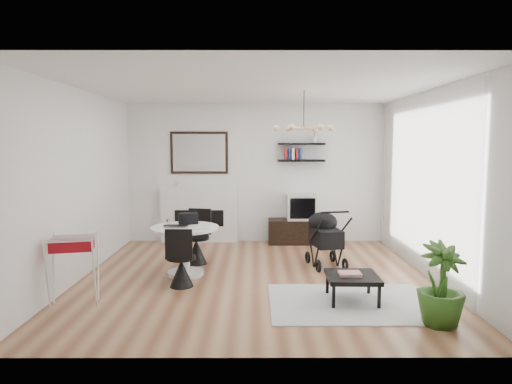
{
  "coord_description": "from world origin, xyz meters",
  "views": [
    {
      "loc": [
        -0.02,
        -6.43,
        1.92
      ],
      "look_at": [
        0.0,
        0.4,
        1.2
      ],
      "focal_mm": 32.0,
      "sensor_mm": 36.0,
      "label": 1
    }
  ],
  "objects_px": {
    "tv_console": "(301,231)",
    "dining_table": "(185,243)",
    "fireplace": "(200,207)",
    "crt_tv": "(301,207)",
    "drying_rack": "(74,269)",
    "coffee_table": "(352,278)",
    "stroller": "(325,240)",
    "potted_plant": "(441,284)"
  },
  "relations": [
    {
      "from": "tv_console",
      "to": "coffee_table",
      "type": "xyz_separation_m",
      "value": [
        0.3,
        -3.28,
        0.06
      ]
    },
    {
      "from": "crt_tv",
      "to": "stroller",
      "type": "bearing_deg",
      "value": -82.63
    },
    {
      "from": "stroller",
      "to": "potted_plant",
      "type": "height_order",
      "value": "stroller"
    },
    {
      "from": "stroller",
      "to": "coffee_table",
      "type": "distance_m",
      "value": 1.66
    },
    {
      "from": "fireplace",
      "to": "dining_table",
      "type": "xyz_separation_m",
      "value": [
        0.06,
        -2.3,
        -0.21
      ]
    },
    {
      "from": "potted_plant",
      "to": "coffee_table",
      "type": "bearing_deg",
      "value": 136.33
    },
    {
      "from": "tv_console",
      "to": "dining_table",
      "type": "bearing_deg",
      "value": -131.7
    },
    {
      "from": "dining_table",
      "to": "coffee_table",
      "type": "xyz_separation_m",
      "value": [
        2.21,
        -1.14,
        -0.18
      ]
    },
    {
      "from": "tv_console",
      "to": "coffee_table",
      "type": "height_order",
      "value": "tv_console"
    },
    {
      "from": "crt_tv",
      "to": "tv_console",
      "type": "bearing_deg",
      "value": 135.04
    },
    {
      "from": "fireplace",
      "to": "potted_plant",
      "type": "distance_m",
      "value": 5.18
    },
    {
      "from": "drying_rack",
      "to": "coffee_table",
      "type": "bearing_deg",
      "value": -11.27
    },
    {
      "from": "tv_console",
      "to": "crt_tv",
      "type": "xyz_separation_m",
      "value": [
        0.0,
        -0.0,
        0.48
      ]
    },
    {
      "from": "dining_table",
      "to": "stroller",
      "type": "bearing_deg",
      "value": 13.63
    },
    {
      "from": "dining_table",
      "to": "potted_plant",
      "type": "distance_m",
      "value": 3.53
    },
    {
      "from": "coffee_table",
      "to": "potted_plant",
      "type": "height_order",
      "value": "potted_plant"
    },
    {
      "from": "dining_table",
      "to": "coffee_table",
      "type": "height_order",
      "value": "dining_table"
    },
    {
      "from": "drying_rack",
      "to": "potted_plant",
      "type": "relative_size",
      "value": 0.93
    },
    {
      "from": "fireplace",
      "to": "drying_rack",
      "type": "relative_size",
      "value": 2.62
    },
    {
      "from": "dining_table",
      "to": "potted_plant",
      "type": "height_order",
      "value": "potted_plant"
    },
    {
      "from": "crt_tv",
      "to": "coffee_table",
      "type": "distance_m",
      "value": 3.32
    },
    {
      "from": "tv_console",
      "to": "coffee_table",
      "type": "bearing_deg",
      "value": -84.86
    },
    {
      "from": "drying_rack",
      "to": "stroller",
      "type": "bearing_deg",
      "value": 15.2
    },
    {
      "from": "tv_console",
      "to": "potted_plant",
      "type": "distance_m",
      "value": 4.17
    },
    {
      "from": "crt_tv",
      "to": "dining_table",
      "type": "relative_size",
      "value": 0.57
    },
    {
      "from": "fireplace",
      "to": "crt_tv",
      "type": "distance_m",
      "value": 1.99
    },
    {
      "from": "tv_console",
      "to": "dining_table",
      "type": "relative_size",
      "value": 1.28
    },
    {
      "from": "fireplace",
      "to": "drying_rack",
      "type": "distance_m",
      "value": 3.7
    },
    {
      "from": "tv_console",
      "to": "drying_rack",
      "type": "bearing_deg",
      "value": -132.14
    },
    {
      "from": "dining_table",
      "to": "drying_rack",
      "type": "height_order",
      "value": "drying_rack"
    },
    {
      "from": "drying_rack",
      "to": "stroller",
      "type": "height_order",
      "value": "stroller"
    },
    {
      "from": "tv_console",
      "to": "fireplace",
      "type": "bearing_deg",
      "value": 175.56
    },
    {
      "from": "drying_rack",
      "to": "potted_plant",
      "type": "height_order",
      "value": "potted_plant"
    },
    {
      "from": "tv_console",
      "to": "stroller",
      "type": "height_order",
      "value": "stroller"
    },
    {
      "from": "fireplace",
      "to": "dining_table",
      "type": "height_order",
      "value": "fireplace"
    },
    {
      "from": "drying_rack",
      "to": "dining_table",
      "type": "bearing_deg",
      "value": 34.21
    },
    {
      "from": "coffee_table",
      "to": "potted_plant",
      "type": "relative_size",
      "value": 0.71
    },
    {
      "from": "drying_rack",
      "to": "potted_plant",
      "type": "distance_m",
      "value": 4.18
    },
    {
      "from": "dining_table",
      "to": "drying_rack",
      "type": "bearing_deg",
      "value": -132.89
    },
    {
      "from": "crt_tv",
      "to": "stroller",
      "type": "xyz_separation_m",
      "value": [
        0.21,
        -1.63,
        -0.31
      ]
    },
    {
      "from": "fireplace",
      "to": "dining_table",
      "type": "relative_size",
      "value": 2.19
    },
    {
      "from": "drying_rack",
      "to": "potted_plant",
      "type": "xyz_separation_m",
      "value": [
        4.13,
        -0.64,
        0.01
      ]
    }
  ]
}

